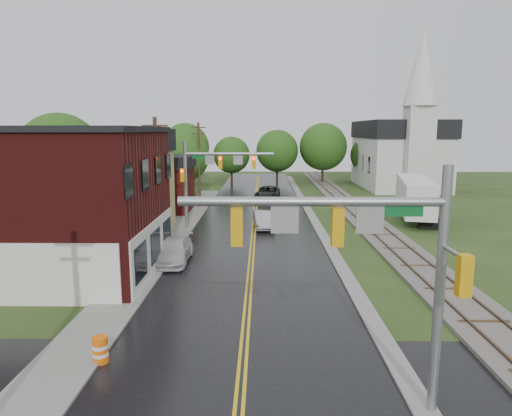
{
  "coord_description": "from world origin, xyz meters",
  "views": [
    {
      "loc": [
        0.66,
        -10.13,
        8.1
      ],
      "look_at": [
        0.31,
        16.73,
        3.5
      ],
      "focal_mm": 32.0,
      "sensor_mm": 36.0,
      "label": 1
    }
  ],
  "objects_px": {
    "traffic_signal_near": "(365,246)",
    "tree_left_c": "(130,163)",
    "church": "(401,147)",
    "semi_trailer": "(415,195)",
    "utility_pole_c": "(199,159)",
    "tree_left_b": "(62,156)",
    "pickup_white": "(174,251)",
    "traffic_signal_far": "(211,169)",
    "tree_left_e": "(184,157)",
    "brick_building": "(28,201)",
    "utility_pole_b": "(157,178)",
    "construction_barrel": "(100,350)",
    "suv_dark": "(267,193)"
  },
  "relations": [
    {
      "from": "brick_building",
      "to": "construction_barrel",
      "type": "relative_size",
      "value": 14.86
    },
    {
      "from": "utility_pole_c",
      "to": "tree_left_c",
      "type": "bearing_deg",
      "value": -149.8
    },
    {
      "from": "traffic_signal_near",
      "to": "tree_left_b",
      "type": "xyz_separation_m",
      "value": [
        -21.32,
        29.9,
        0.75
      ]
    },
    {
      "from": "utility_pole_c",
      "to": "construction_barrel",
      "type": "height_order",
      "value": "utility_pole_c"
    },
    {
      "from": "traffic_signal_near",
      "to": "pickup_white",
      "type": "xyz_separation_m",
      "value": [
        -8.27,
        15.15,
        -4.26
      ]
    },
    {
      "from": "traffic_signal_far",
      "to": "tree_left_b",
      "type": "bearing_deg",
      "value": 161.19
    },
    {
      "from": "traffic_signal_near",
      "to": "utility_pole_c",
      "type": "relative_size",
      "value": 0.82
    },
    {
      "from": "church",
      "to": "semi_trailer",
      "type": "distance_m",
      "value": 23.2
    },
    {
      "from": "traffic_signal_near",
      "to": "semi_trailer",
      "type": "relative_size",
      "value": 0.62
    },
    {
      "from": "tree_left_e",
      "to": "construction_barrel",
      "type": "height_order",
      "value": "tree_left_e"
    },
    {
      "from": "pickup_white",
      "to": "construction_barrel",
      "type": "relative_size",
      "value": 5.1
    },
    {
      "from": "utility_pole_c",
      "to": "semi_trailer",
      "type": "xyz_separation_m",
      "value": [
        21.5,
        -12.56,
        -2.52
      ]
    },
    {
      "from": "traffic_signal_near",
      "to": "tree_left_c",
      "type": "bearing_deg",
      "value": 114.56
    },
    {
      "from": "brick_building",
      "to": "pickup_white",
      "type": "bearing_deg",
      "value": 15.66
    },
    {
      "from": "church",
      "to": "pickup_white",
      "type": "xyz_separation_m",
      "value": [
        -24.8,
        -36.58,
        -5.12
      ]
    },
    {
      "from": "suv_dark",
      "to": "semi_trailer",
      "type": "xyz_separation_m",
      "value": [
        13.38,
        -11.55,
        1.41
      ]
    },
    {
      "from": "brick_building",
      "to": "utility_pole_b",
      "type": "distance_m",
      "value": 9.03
    },
    {
      "from": "traffic_signal_near",
      "to": "suv_dark",
      "type": "relative_size",
      "value": 1.3
    },
    {
      "from": "church",
      "to": "tree_left_c",
      "type": "distance_m",
      "value": 36.59
    },
    {
      "from": "tree_left_e",
      "to": "utility_pole_b",
      "type": "bearing_deg",
      "value": -85.1
    },
    {
      "from": "utility_pole_c",
      "to": "tree_left_b",
      "type": "relative_size",
      "value": 0.93
    },
    {
      "from": "tree_left_b",
      "to": "construction_barrel",
      "type": "bearing_deg",
      "value": -64.7
    },
    {
      "from": "utility_pole_b",
      "to": "tree_left_c",
      "type": "bearing_deg",
      "value": 111.49
    },
    {
      "from": "traffic_signal_near",
      "to": "utility_pole_c",
      "type": "height_order",
      "value": "utility_pole_c"
    },
    {
      "from": "traffic_signal_near",
      "to": "semi_trailer",
      "type": "height_order",
      "value": "traffic_signal_near"
    },
    {
      "from": "traffic_signal_near",
      "to": "semi_trailer",
      "type": "distance_m",
      "value": 31.63
    },
    {
      "from": "traffic_signal_near",
      "to": "tree_left_c",
      "type": "relative_size",
      "value": 0.96
    },
    {
      "from": "traffic_signal_near",
      "to": "tree_left_b",
      "type": "relative_size",
      "value": 0.76
    },
    {
      "from": "church",
      "to": "semi_trailer",
      "type": "relative_size",
      "value": 1.7
    },
    {
      "from": "suv_dark",
      "to": "semi_trailer",
      "type": "height_order",
      "value": "semi_trailer"
    },
    {
      "from": "traffic_signal_near",
      "to": "tree_left_c",
      "type": "distance_m",
      "value": 41.67
    },
    {
      "from": "brick_building",
      "to": "tree_left_c",
      "type": "relative_size",
      "value": 1.87
    },
    {
      "from": "traffic_signal_near",
      "to": "utility_pole_b",
      "type": "xyz_separation_m",
      "value": [
        -10.27,
        20.0,
        -0.25
      ]
    },
    {
      "from": "tree_left_c",
      "to": "tree_left_e",
      "type": "distance_m",
      "value": 7.82
    },
    {
      "from": "traffic_signal_far",
      "to": "tree_left_e",
      "type": "xyz_separation_m",
      "value": [
        -5.38,
        18.9,
        -0.16
      ]
    },
    {
      "from": "traffic_signal_near",
      "to": "tree_left_b",
      "type": "height_order",
      "value": "tree_left_b"
    },
    {
      "from": "utility_pole_c",
      "to": "pickup_white",
      "type": "bearing_deg",
      "value": -85.74
    },
    {
      "from": "church",
      "to": "pickup_white",
      "type": "height_order",
      "value": "church"
    },
    {
      "from": "traffic_signal_far",
      "to": "tree_left_b",
      "type": "height_order",
      "value": "tree_left_b"
    },
    {
      "from": "traffic_signal_near",
      "to": "pickup_white",
      "type": "distance_m",
      "value": 17.78
    },
    {
      "from": "suv_dark",
      "to": "utility_pole_c",
      "type": "bearing_deg",
      "value": 179.32
    },
    {
      "from": "tree_left_e",
      "to": "church",
      "type": "bearing_deg",
      "value": 15.2
    },
    {
      "from": "utility_pole_b",
      "to": "tree_left_b",
      "type": "xyz_separation_m",
      "value": [
        -11.05,
        9.9,
        1.0
      ]
    },
    {
      "from": "brick_building",
      "to": "suv_dark",
      "type": "bearing_deg",
      "value": 63.74
    },
    {
      "from": "tree_left_c",
      "to": "tree_left_b",
      "type": "bearing_deg",
      "value": -116.56
    },
    {
      "from": "church",
      "to": "tree_left_b",
      "type": "relative_size",
      "value": 2.06
    },
    {
      "from": "utility_pole_c",
      "to": "tree_left_c",
      "type": "xyz_separation_m",
      "value": [
        -7.05,
        -4.1,
        -0.21
      ]
    },
    {
      "from": "brick_building",
      "to": "utility_pole_b",
      "type": "xyz_separation_m",
      "value": [
        5.68,
        7.0,
        0.57
      ]
    },
    {
      "from": "church",
      "to": "tree_left_c",
      "type": "height_order",
      "value": "church"
    },
    {
      "from": "traffic_signal_far",
      "to": "construction_barrel",
      "type": "height_order",
      "value": "traffic_signal_far"
    }
  ]
}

